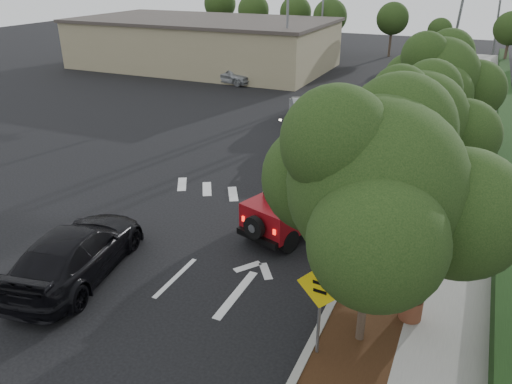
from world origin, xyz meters
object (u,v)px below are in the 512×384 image
Objects in this scene: black_suv_oncoming at (76,252)px; red_jeep at (297,202)px; speed_hump_sign at (320,298)px; silver_suv_ahead at (312,144)px.

red_jeep is at bearing -143.58° from black_suv_oncoming.
red_jeep is 7.26m from black_suv_oncoming.
speed_hump_sign is (7.49, -0.40, 0.89)m from black_suv_oncoming.
silver_suv_ahead is 13.26m from speed_hump_sign.
red_jeep reaches higher than silver_suv_ahead.
silver_suv_ahead is at bearing 122.61° from red_jeep.
speed_hump_sign reaches higher than black_suv_oncoming.
red_jeep is 0.77× the size of silver_suv_ahead.
red_jeep is at bearing -95.89° from silver_suv_ahead.
silver_suv_ahead is 12.53m from black_suv_oncoming.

